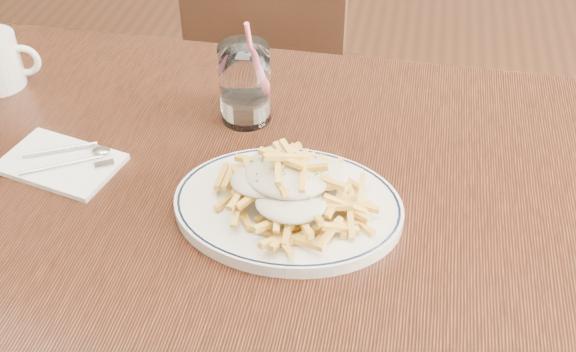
% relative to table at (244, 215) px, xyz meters
% --- Properties ---
extents(table, '(1.20, 0.80, 0.75)m').
position_rel_table_xyz_m(table, '(0.00, 0.00, 0.00)').
color(table, black).
rests_on(table, ground).
extents(chair_far, '(0.40, 0.40, 0.83)m').
position_rel_table_xyz_m(chair_far, '(-0.10, 0.73, -0.20)').
color(chair_far, black).
rests_on(chair_far, ground).
extents(fries_plate, '(0.39, 0.36, 0.02)m').
position_rel_table_xyz_m(fries_plate, '(0.09, -0.06, 0.09)').
color(fries_plate, white).
rests_on(fries_plate, table).
extents(loaded_fries, '(0.27, 0.23, 0.07)m').
position_rel_table_xyz_m(loaded_fries, '(0.09, -0.06, 0.14)').
color(loaded_fries, gold).
rests_on(loaded_fries, fries_plate).
extents(napkin, '(0.20, 0.16, 0.01)m').
position_rel_table_xyz_m(napkin, '(-0.29, -0.02, 0.08)').
color(napkin, white).
rests_on(napkin, table).
extents(cutlery, '(0.15, 0.13, 0.01)m').
position_rel_table_xyz_m(cutlery, '(-0.29, -0.02, 0.09)').
color(cutlery, silver).
rests_on(cutlery, napkin).
extents(water_glass, '(0.08, 0.08, 0.19)m').
position_rel_table_xyz_m(water_glass, '(-0.03, 0.16, 0.14)').
color(water_glass, white).
rests_on(water_glass, table).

